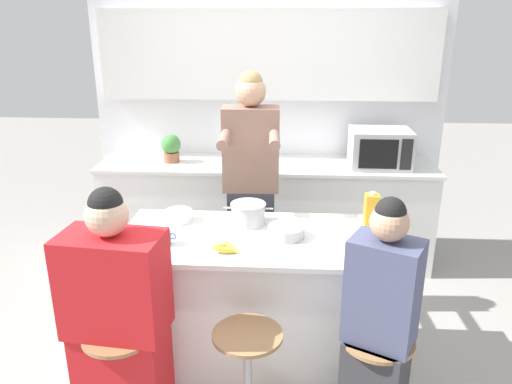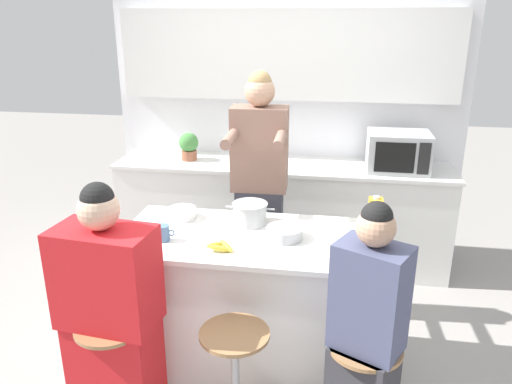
{
  "view_description": "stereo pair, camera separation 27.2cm",
  "coord_description": "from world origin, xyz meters",
  "px_view_note": "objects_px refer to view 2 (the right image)",
  "views": [
    {
      "loc": [
        0.18,
        -2.69,
        2.13
      ],
      "look_at": [
        0.0,
        0.08,
        1.16
      ],
      "focal_mm": 35.0,
      "sensor_mm": 36.0,
      "label": 1
    },
    {
      "loc": [
        0.45,
        -2.66,
        2.13
      ],
      "look_at": [
        0.0,
        0.08,
        1.16
      ],
      "focal_mm": 35.0,
      "sensor_mm": 36.0,
      "label": 2
    }
  ],
  "objects_px": {
    "person_seated_near": "(365,348)",
    "fruit_bowl": "(285,233)",
    "person_cooking": "(259,196)",
    "bar_stool_center": "(235,382)",
    "microwave": "(398,152)",
    "kitchen_island": "(254,302)",
    "juice_carton": "(375,214)",
    "bar_stool_leftmost": "(115,374)",
    "potted_plant": "(189,146)",
    "person_wrapped_blanket": "(111,319)",
    "banana_bunch": "(220,246)",
    "coffee_cup_near": "(163,233)",
    "cooking_pot": "(250,213)"
  },
  "relations": [
    {
      "from": "person_cooking",
      "to": "person_seated_near",
      "type": "distance_m",
      "value": 1.5
    },
    {
      "from": "bar_stool_leftmost",
      "to": "person_cooking",
      "type": "height_order",
      "value": "person_cooking"
    },
    {
      "from": "person_cooking",
      "to": "banana_bunch",
      "type": "distance_m",
      "value": 0.91
    },
    {
      "from": "bar_stool_leftmost",
      "to": "banana_bunch",
      "type": "xyz_separation_m",
      "value": [
        0.49,
        0.42,
        0.59
      ]
    },
    {
      "from": "person_cooking",
      "to": "potted_plant",
      "type": "bearing_deg",
      "value": 131.5
    },
    {
      "from": "banana_bunch",
      "to": "bar_stool_leftmost",
      "type": "bearing_deg",
      "value": -139.61
    },
    {
      "from": "cooking_pot",
      "to": "potted_plant",
      "type": "distance_m",
      "value": 1.52
    },
    {
      "from": "bar_stool_leftmost",
      "to": "potted_plant",
      "type": "bearing_deg",
      "value": 95.13
    },
    {
      "from": "bar_stool_center",
      "to": "juice_carton",
      "type": "height_order",
      "value": "juice_carton"
    },
    {
      "from": "cooking_pot",
      "to": "coffee_cup_near",
      "type": "relative_size",
      "value": 2.86
    },
    {
      "from": "potted_plant",
      "to": "coffee_cup_near",
      "type": "bearing_deg",
      "value": -78.69
    },
    {
      "from": "coffee_cup_near",
      "to": "potted_plant",
      "type": "height_order",
      "value": "potted_plant"
    },
    {
      "from": "cooking_pot",
      "to": "banana_bunch",
      "type": "distance_m",
      "value": 0.41
    },
    {
      "from": "person_cooking",
      "to": "fruit_bowl",
      "type": "relative_size",
      "value": 8.33
    },
    {
      "from": "person_wrapped_blanket",
      "to": "cooking_pot",
      "type": "xyz_separation_m",
      "value": [
        0.59,
        0.78,
        0.32
      ]
    },
    {
      "from": "microwave",
      "to": "potted_plant",
      "type": "height_order",
      "value": "microwave"
    },
    {
      "from": "bar_stool_center",
      "to": "bar_stool_leftmost",
      "type": "bearing_deg",
      "value": -176.1
    },
    {
      "from": "bar_stool_leftmost",
      "to": "person_wrapped_blanket",
      "type": "relative_size",
      "value": 0.46
    },
    {
      "from": "juice_carton",
      "to": "potted_plant",
      "type": "height_order",
      "value": "potted_plant"
    },
    {
      "from": "person_wrapped_blanket",
      "to": "banana_bunch",
      "type": "relative_size",
      "value": 8.26
    },
    {
      "from": "kitchen_island",
      "to": "bar_stool_center",
      "type": "height_order",
      "value": "kitchen_island"
    },
    {
      "from": "bar_stool_center",
      "to": "person_cooking",
      "type": "height_order",
      "value": "person_cooking"
    },
    {
      "from": "person_seated_near",
      "to": "banana_bunch",
      "type": "relative_size",
      "value": 8.15
    },
    {
      "from": "person_seated_near",
      "to": "coffee_cup_near",
      "type": "xyz_separation_m",
      "value": [
        -1.15,
        0.46,
        0.31
      ]
    },
    {
      "from": "kitchen_island",
      "to": "fruit_bowl",
      "type": "height_order",
      "value": "fruit_bowl"
    },
    {
      "from": "person_cooking",
      "to": "bar_stool_center",
      "type": "bearing_deg",
      "value": -88.76
    },
    {
      "from": "kitchen_island",
      "to": "person_cooking",
      "type": "relative_size",
      "value": 0.89
    },
    {
      "from": "person_wrapped_blanket",
      "to": "microwave",
      "type": "xyz_separation_m",
      "value": [
        1.61,
        2.06,
        0.42
      ]
    },
    {
      "from": "person_cooking",
      "to": "fruit_bowl",
      "type": "bearing_deg",
      "value": -71.6
    },
    {
      "from": "person_wrapped_blanket",
      "to": "potted_plant",
      "type": "height_order",
      "value": "person_wrapped_blanket"
    },
    {
      "from": "person_cooking",
      "to": "cooking_pot",
      "type": "xyz_separation_m",
      "value": [
        0.02,
        -0.51,
        0.07
      ]
    },
    {
      "from": "bar_stool_center",
      "to": "fruit_bowl",
      "type": "bearing_deg",
      "value": 72.97
    },
    {
      "from": "bar_stool_leftmost",
      "to": "person_seated_near",
      "type": "bearing_deg",
      "value": 1.54
    },
    {
      "from": "person_seated_near",
      "to": "fruit_bowl",
      "type": "height_order",
      "value": "person_seated_near"
    },
    {
      "from": "fruit_bowl",
      "to": "person_cooking",
      "type": "bearing_deg",
      "value": 110.52
    },
    {
      "from": "fruit_bowl",
      "to": "person_wrapped_blanket",
      "type": "bearing_deg",
      "value": -143.96
    },
    {
      "from": "bar_stool_leftmost",
      "to": "person_cooking",
      "type": "distance_m",
      "value": 1.55
    },
    {
      "from": "person_cooking",
      "to": "banana_bunch",
      "type": "xyz_separation_m",
      "value": [
        -0.08,
        -0.91,
        0.03
      ]
    },
    {
      "from": "bar_stool_center",
      "to": "fruit_bowl",
      "type": "distance_m",
      "value": 0.86
    },
    {
      "from": "bar_stool_leftmost",
      "to": "person_wrapped_blanket",
      "type": "xyz_separation_m",
      "value": [
        -0.01,
        0.03,
        0.32
      ]
    },
    {
      "from": "kitchen_island",
      "to": "microwave",
      "type": "height_order",
      "value": "microwave"
    },
    {
      "from": "coffee_cup_near",
      "to": "bar_stool_center",
      "type": "bearing_deg",
      "value": -41.39
    },
    {
      "from": "person_cooking",
      "to": "person_wrapped_blanket",
      "type": "distance_m",
      "value": 1.44
    },
    {
      "from": "fruit_bowl",
      "to": "juice_carton",
      "type": "height_order",
      "value": "juice_carton"
    },
    {
      "from": "person_cooking",
      "to": "potted_plant",
      "type": "height_order",
      "value": "person_cooking"
    },
    {
      "from": "microwave",
      "to": "fruit_bowl",
      "type": "bearing_deg",
      "value": -118.19
    },
    {
      "from": "bar_stool_leftmost",
      "to": "potted_plant",
      "type": "xyz_separation_m",
      "value": [
        -0.19,
        2.12,
        0.71
      ]
    },
    {
      "from": "person_cooking",
      "to": "bar_stool_leftmost",
      "type": "bearing_deg",
      "value": -115.24
    },
    {
      "from": "coffee_cup_near",
      "to": "microwave",
      "type": "bearing_deg",
      "value": 47.52
    },
    {
      "from": "kitchen_island",
      "to": "person_seated_near",
      "type": "height_order",
      "value": "person_seated_near"
    }
  ]
}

